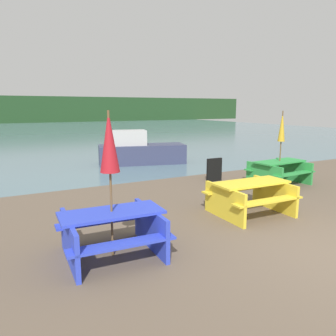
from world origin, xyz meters
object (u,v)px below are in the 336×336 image
Objects in this scene: picnic_table_green at (279,170)px; umbrella_gold at (282,128)px; umbrella_crimson at (109,143)px; signboard at (214,170)px; picnic_table_yellow at (251,194)px; picnic_table_blue at (112,229)px; boat at (139,151)px.

umbrella_gold reaches higher than picnic_table_green.
signboard is (4.64, 3.61, -1.45)m from umbrella_crimson.
picnic_table_yellow is 3.31m from signboard.
picnic_table_yellow is at bearing 9.08° from picnic_table_blue.
umbrella_crimson is (-6.22, -2.38, 1.39)m from picnic_table_green.
umbrella_crimson is 8.82m from boat.
picnic_table_green is at bearing 63.43° from umbrella_gold.
boat is (3.84, 7.83, -1.29)m from umbrella_crimson.
picnic_table_blue is 6.79m from umbrella_gold.
boat is 5.02× the size of signboard.
boat is at bearing 113.58° from umbrella_gold.
picnic_table_green is (2.84, 1.84, -0.02)m from picnic_table_yellow.
umbrella_crimson is 0.62× the size of boat.
umbrella_gold is (6.22, 2.38, -0.08)m from umbrella_crimson.
picnic_table_yellow is 0.75× the size of umbrella_crimson.
picnic_table_yellow is 1.01× the size of picnic_table_green.
picnic_table_blue is 0.75× the size of umbrella_gold.
picnic_table_blue is 0.97× the size of picnic_table_yellow.
picnic_table_yellow is at bearing -147.10° from picnic_table_green.
picnic_table_green is 0.46× the size of boat.
umbrella_crimson is at bearing -159.10° from picnic_table_green.
boat is (-2.38, 5.45, 0.10)m from picnic_table_green.
picnic_table_blue is 0.97× the size of picnic_table_green.
umbrella_gold reaches higher than picnic_table_yellow.
signboard is (-1.58, 1.23, -0.06)m from picnic_table_green.
umbrella_gold reaches higher than boat.
picnic_table_blue is at bearing -159.10° from picnic_table_green.
picnic_table_green is (6.22, 2.38, -0.01)m from picnic_table_blue.
umbrella_crimson is at bearing -170.92° from picnic_table_yellow.
umbrella_crimson is (0.00, 0.00, 1.38)m from picnic_table_blue.
signboard reaches higher than picnic_table_yellow.
umbrella_crimson reaches higher than picnic_table_blue.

